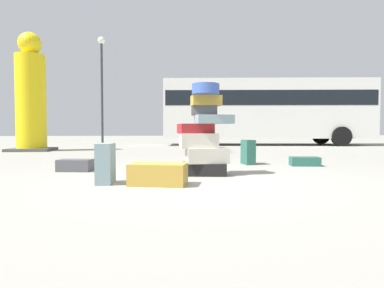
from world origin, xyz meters
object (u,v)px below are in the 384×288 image
Objects in this scene: suitcase_teal_foreground_far at (305,161)px; lamp_post at (102,73)px; suitcase_tan_left_side at (158,174)px; suitcase_slate_foreground_near at (106,163)px; person_bearded_onlooker at (201,121)px; yellow_dummy_statue at (31,98)px; suitcase_tower at (204,136)px; suitcase_teal_white_trunk at (248,152)px; parked_bus at (265,108)px; suitcase_charcoal_right_side at (75,165)px.

lamp_post reaches higher than suitcase_teal_foreground_far.
suitcase_tan_left_side is 0.75m from suitcase_slate_foreground_near.
lamp_post is (-1.84, 12.69, 3.36)m from suitcase_slate_foreground_near.
person_bearded_onlooker is 6.13m from yellow_dummy_statue.
suitcase_tower is 5.31m from person_bearded_onlooker.
suitcase_teal_white_trunk is 0.13× the size of yellow_dummy_statue.
suitcase_teal_white_trunk is 0.05× the size of parked_bus.
suitcase_slate_foreground_near is (-0.71, 0.19, 0.13)m from suitcase_tan_left_side.
suitcase_tan_left_side is 0.14× the size of lamp_post.
suitcase_teal_foreground_far is at bearing 48.04° from suitcase_tan_left_side.
parked_bus is at bearing -10.46° from lamp_post.
suitcase_tan_left_side is 0.07× the size of parked_bus.
suitcase_slate_foreground_near is (-2.69, -2.22, 0.01)m from suitcase_teal_white_trunk.
suitcase_tower is at bearing -106.22° from parked_bus.
suitcase_charcoal_right_side is 0.34× the size of person_bearded_onlooker.
suitcase_tan_left_side is at bearing -38.46° from suitcase_charcoal_right_side.
person_bearded_onlooker is at bearing 91.15° from suitcase_tan_left_side.
suitcase_teal_white_trunk is at bearing 168.89° from suitcase_teal_foreground_far.
suitcase_charcoal_right_side is 0.14× the size of yellow_dummy_statue.
suitcase_charcoal_right_side is at bearing -33.51° from person_bearded_onlooker.
suitcase_teal_foreground_far is 1.04× the size of suitcase_slate_foreground_near.
lamp_post reaches higher than suitcase_tower.
suitcase_teal_white_trunk is 3.50m from suitcase_charcoal_right_side.
yellow_dummy_statue is at bearing 125.91° from suitcase_tower.
yellow_dummy_statue is at bearing 125.33° from suitcase_charcoal_right_side.
suitcase_slate_foreground_near is at bearing -81.73° from lamp_post.
parked_bus reaches higher than suitcase_tower.
suitcase_teal_white_trunk is 3.82m from person_bearded_onlooker.
yellow_dummy_statue is (-2.86, 6.22, 1.75)m from suitcase_charcoal_right_side.
suitcase_teal_white_trunk is 8.47m from yellow_dummy_statue.
lamp_post is (-1.12, 11.22, 3.53)m from suitcase_charcoal_right_side.
suitcase_tan_left_side is 0.18× the size of yellow_dummy_statue.
person_bearded_onlooker is at bearing 121.51° from suitcase_teal_foreground_far.
suitcase_teal_foreground_far is at bearing -25.76° from suitcase_teal_white_trunk.
suitcase_teal_white_trunk is (1.97, 2.41, 0.12)m from suitcase_tan_left_side.
suitcase_teal_foreground_far is (2.27, 1.09, -0.55)m from suitcase_tower.
yellow_dummy_statue is at bearing -106.79° from person_bearded_onlooker.
lamp_post is at bearing 110.19° from suitcase_teal_white_trunk.
suitcase_charcoal_right_side is 0.11× the size of lamp_post.
suitcase_slate_foreground_near is 13.26m from lamp_post.
suitcase_tan_left_side is at bearing -132.51° from suitcase_teal_white_trunk.
suitcase_slate_foreground_near is (0.72, -1.47, 0.17)m from suitcase_charcoal_right_side.
suitcase_tower is 2.67× the size of suitcase_slate_foreground_near.
suitcase_teal_white_trunk is at bearing -103.52° from parked_bus.
yellow_dummy_statue is at bearing 135.72° from suitcase_teal_white_trunk.
suitcase_teal_foreground_far is 1.17m from suitcase_teal_white_trunk.
suitcase_teal_white_trunk is at bearing 65.79° from suitcase_tan_left_side.
lamp_post reaches higher than suitcase_charcoal_right_side.
person_bearded_onlooker is at bearing -58.88° from lamp_post.
parked_bus reaches higher than suitcase_slate_foreground_near.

